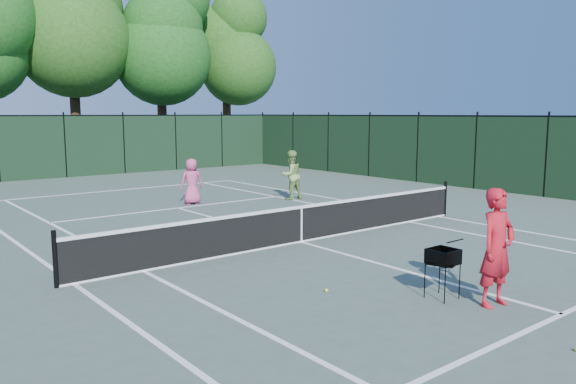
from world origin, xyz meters
TOP-DOWN VIEW (x-y plane):
  - ground at (0.00, 0.00)m, footprint 90.00×90.00m
  - sideline_doubles_left at (-5.49, 0.00)m, footprint 0.10×23.77m
  - sideline_doubles_right at (5.49, 0.00)m, footprint 0.10×23.77m
  - sideline_singles_left at (-4.12, 0.00)m, footprint 0.10×23.77m
  - sideline_singles_right at (4.12, 0.00)m, footprint 0.10×23.77m
  - baseline_far at (0.00, 11.88)m, footprint 10.97×0.10m
  - service_line_near at (0.00, -6.40)m, footprint 8.23×0.10m
  - service_line_far at (0.00, 6.40)m, footprint 8.23×0.10m
  - center_service_line at (0.00, 0.00)m, footprint 0.10×12.80m
  - tennis_net at (0.00, 0.00)m, footprint 11.69×0.09m
  - fence_far at (0.00, 18.00)m, footprint 24.00×0.05m
  - fence_right at (12.00, 0.00)m, footprint 0.05×36.00m
  - tree_3 at (2.00, 22.30)m, footprint 7.00×7.00m
  - tree_4 at (7.00, 21.60)m, footprint 6.20×6.20m
  - tree_5 at (12.00, 22.10)m, footprint 5.80×5.80m
  - coach at (-0.45, -5.49)m, footprint 1.00×0.62m
  - player_pink at (0.80, 6.86)m, footprint 0.87×0.67m
  - player_green at (4.17, 5.55)m, footprint 0.89×0.70m
  - ball_hopper at (-0.83, -4.73)m, footprint 0.58×0.58m
  - loose_ball_midcourt at (-2.16, -3.26)m, footprint 0.07×0.07m

SIDE VIEW (x-z plane):
  - ground at x=0.00m, z-range 0.00..0.00m
  - sideline_doubles_left at x=-5.49m, z-range 0.00..0.01m
  - sideline_doubles_right at x=5.49m, z-range 0.00..0.01m
  - sideline_singles_left at x=-4.12m, z-range 0.00..0.01m
  - sideline_singles_right at x=4.12m, z-range 0.00..0.01m
  - baseline_far at x=0.00m, z-range 0.00..0.01m
  - service_line_near at x=0.00m, z-range 0.00..0.01m
  - service_line_far at x=0.00m, z-range 0.00..0.01m
  - center_service_line at x=0.00m, z-range 0.00..0.01m
  - loose_ball_midcourt at x=-2.16m, z-range 0.00..0.07m
  - tennis_net at x=0.00m, z-range -0.05..1.01m
  - ball_hopper at x=-0.83m, z-range 0.29..1.16m
  - player_pink at x=0.80m, z-range 0.00..1.59m
  - player_green at x=4.17m, z-range 0.00..1.79m
  - coach at x=-0.45m, z-range 0.00..1.95m
  - fence_far at x=0.00m, z-range 0.00..3.00m
  - fence_right at x=12.00m, z-range 0.00..3.00m
  - tree_5 at x=12.00m, z-range 1.59..13.82m
  - tree_4 at x=7.00m, z-range 1.66..14.63m
  - tree_3 at x=2.00m, z-range 1.78..16.23m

